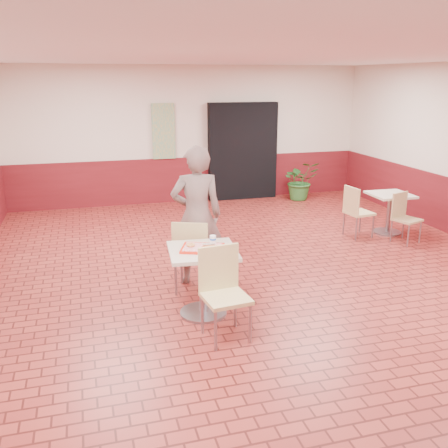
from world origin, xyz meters
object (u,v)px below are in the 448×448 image
object	(u,v)px
chair_main_back	(192,253)
serving_tray	(203,248)
main_table	(203,271)
paper_cup	(213,239)
second_table	(389,207)
potted_plant	(300,180)
chair_main_front	(223,288)
chair_second_front	(404,215)
ring_donut	(191,245)
chair_second_left	(356,209)
customer	(197,216)
long_john_donut	(208,246)

from	to	relation	value
chair_main_back	serving_tray	xyz separation A→B (m)	(-0.01, -0.65, 0.28)
main_table	paper_cup	distance (m)	0.39
main_table	paper_cup	xyz separation A→B (m)	(0.15, 0.10, 0.34)
second_table	potted_plant	distance (m)	2.88
chair_main_front	chair_second_front	xyz separation A→B (m)	(3.87, 2.31, -0.08)
chair_main_front	ring_donut	world-z (taller)	chair_main_front
chair_main_front	chair_second_left	xyz separation A→B (m)	(3.21, 2.76, -0.05)
customer	chair_second_front	distance (m)	3.90
chair_main_front	chair_second_left	bearing A→B (deg)	33.95
customer	serving_tray	world-z (taller)	customer
ring_donut	long_john_donut	size ratio (longest dim) A/B	0.62
potted_plant	serving_tray	bearing A→B (deg)	-124.75
paper_cup	potted_plant	world-z (taller)	paper_cup
second_table	chair_second_front	bearing A→B (deg)	-95.06
chair_main_front	customer	size ratio (longest dim) A/B	0.53
chair_main_back	long_john_donut	world-z (taller)	chair_main_back
main_table	long_john_donut	bearing A→B (deg)	-30.69
chair_main_front	customer	xyz separation A→B (m)	(0.07, 1.54, 0.39)
serving_tray	second_table	size ratio (longest dim) A/B	0.65
serving_tray	paper_cup	bearing A→B (deg)	33.72
chair_second_left	ring_donut	bearing A→B (deg)	115.03
main_table	chair_main_front	size ratio (longest dim) A/B	0.82
long_john_donut	chair_second_front	distance (m)	4.31
chair_main_back	customer	distance (m)	0.54
main_table	serving_tray	bearing A→B (deg)	26.57
customer	serving_tray	bearing A→B (deg)	87.15
chair_main_back	customer	world-z (taller)	customer
chair_main_front	potted_plant	world-z (taller)	chair_main_front
main_table	chair_second_front	bearing A→B (deg)	24.01
customer	chair_second_front	world-z (taller)	customer
ring_donut	second_table	distance (m)	4.69
ring_donut	chair_second_front	distance (m)	4.44
chair_second_left	customer	bearing A→B (deg)	104.15
main_table	customer	distance (m)	1.08
serving_tray	potted_plant	world-z (taller)	potted_plant
chair_main_front	long_john_donut	world-z (taller)	chair_main_front
paper_cup	chair_second_left	world-z (taller)	paper_cup
customer	serving_tray	distance (m)	1.01
main_table	chair_main_back	distance (m)	0.65
chair_second_left	second_table	bearing A→B (deg)	-93.51
chair_second_left	potted_plant	size ratio (longest dim) A/B	1.01
serving_tray	second_table	bearing A→B (deg)	29.43
second_table	chair_second_left	bearing A→B (deg)	-176.43
chair_main_back	customer	bearing A→B (deg)	-91.39
chair_main_back	customer	xyz separation A→B (m)	(0.15, 0.34, 0.39)
serving_tray	long_john_donut	world-z (taller)	long_john_donut
serving_tray	chair_main_front	bearing A→B (deg)	-80.81
chair_main_back	chair_second_left	distance (m)	3.64
chair_main_front	second_table	xyz separation A→B (m)	(3.91, 2.81, -0.06)
chair_main_front	chair_main_back	size ratio (longest dim) A/B	1.01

